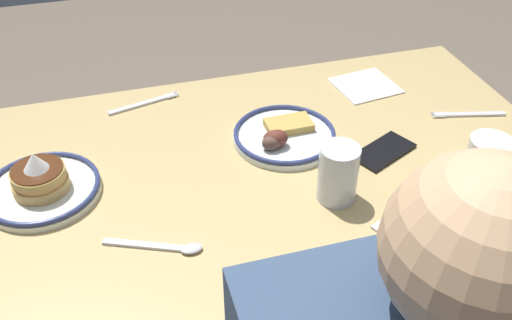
{
  "coord_description": "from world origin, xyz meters",
  "views": [
    {
      "loc": [
        0.28,
        0.93,
        1.52
      ],
      "look_at": [
        0.01,
        0.01,
        0.78
      ],
      "focal_mm": 40.76,
      "sensor_mm": 36.0,
      "label": 1
    }
  ],
  "objects_px": {
    "coffee_mug": "(488,159)",
    "tea_spoon": "(167,247)",
    "cell_phone": "(384,151)",
    "fork_near": "(468,114)",
    "fork_far": "(144,103)",
    "drinking_glass": "(338,176)",
    "paper_napkin": "(365,86)",
    "butter_knife": "(412,204)",
    "plate_center_pancakes": "(283,135)",
    "plate_near_main": "(41,185)"
  },
  "relations": [
    {
      "from": "cell_phone",
      "to": "fork_near",
      "type": "bearing_deg",
      "value": 171.64
    },
    {
      "from": "plate_near_main",
      "to": "fork_near",
      "type": "distance_m",
      "value": 0.99
    },
    {
      "from": "butter_knife",
      "to": "tea_spoon",
      "type": "distance_m",
      "value": 0.48
    },
    {
      "from": "plate_center_pancakes",
      "to": "tea_spoon",
      "type": "xyz_separation_m",
      "value": [
        0.31,
        0.26,
        -0.01
      ]
    },
    {
      "from": "plate_center_pancakes",
      "to": "fork_far",
      "type": "distance_m",
      "value": 0.37
    },
    {
      "from": "plate_near_main",
      "to": "drinking_glass",
      "type": "relative_size",
      "value": 1.92
    },
    {
      "from": "coffee_mug",
      "to": "fork_far",
      "type": "xyz_separation_m",
      "value": [
        0.64,
        -0.49,
        -0.05
      ]
    },
    {
      "from": "fork_far",
      "to": "drinking_glass",
      "type": "bearing_deg",
      "value": 125.4
    },
    {
      "from": "plate_near_main",
      "to": "paper_napkin",
      "type": "xyz_separation_m",
      "value": [
        -0.8,
        -0.21,
        -0.02
      ]
    },
    {
      "from": "coffee_mug",
      "to": "tea_spoon",
      "type": "distance_m",
      "value": 0.67
    },
    {
      "from": "coffee_mug",
      "to": "paper_napkin",
      "type": "xyz_separation_m",
      "value": [
        0.08,
        -0.42,
        -0.05
      ]
    },
    {
      "from": "coffee_mug",
      "to": "cell_phone",
      "type": "distance_m",
      "value": 0.22
    },
    {
      "from": "cell_phone",
      "to": "tea_spoon",
      "type": "xyz_separation_m",
      "value": [
        0.51,
        0.15,
        0.0
      ]
    },
    {
      "from": "butter_knife",
      "to": "tea_spoon",
      "type": "relative_size",
      "value": 1.22
    },
    {
      "from": "plate_center_pancakes",
      "to": "butter_knife",
      "type": "xyz_separation_m",
      "value": [
        -0.18,
        0.28,
        -0.01
      ]
    },
    {
      "from": "drinking_glass",
      "to": "fork_near",
      "type": "distance_m",
      "value": 0.46
    },
    {
      "from": "plate_near_main",
      "to": "paper_napkin",
      "type": "bearing_deg",
      "value": -165.29
    },
    {
      "from": "fork_near",
      "to": "butter_knife",
      "type": "xyz_separation_m",
      "value": [
        0.29,
        0.25,
        -0.0
      ]
    },
    {
      "from": "coffee_mug",
      "to": "butter_knife",
      "type": "bearing_deg",
      "value": 10.14
    },
    {
      "from": "plate_near_main",
      "to": "drinking_glass",
      "type": "bearing_deg",
      "value": 162.98
    },
    {
      "from": "fork_near",
      "to": "fork_far",
      "type": "bearing_deg",
      "value": -19.76
    },
    {
      "from": "paper_napkin",
      "to": "fork_near",
      "type": "relative_size",
      "value": 0.84
    },
    {
      "from": "cell_phone",
      "to": "butter_knife",
      "type": "relative_size",
      "value": 0.68
    },
    {
      "from": "butter_knife",
      "to": "tea_spoon",
      "type": "xyz_separation_m",
      "value": [
        0.48,
        -0.02,
        0.0
      ]
    },
    {
      "from": "plate_near_main",
      "to": "cell_phone",
      "type": "height_order",
      "value": "plate_near_main"
    },
    {
      "from": "drinking_glass",
      "to": "butter_knife",
      "type": "bearing_deg",
      "value": 154.52
    },
    {
      "from": "drinking_glass",
      "to": "paper_napkin",
      "type": "distance_m",
      "value": 0.46
    },
    {
      "from": "cell_phone",
      "to": "plate_center_pancakes",
      "type": "bearing_deg",
      "value": -53.0
    },
    {
      "from": "plate_near_main",
      "to": "fork_far",
      "type": "height_order",
      "value": "plate_near_main"
    },
    {
      "from": "drinking_glass",
      "to": "fork_near",
      "type": "relative_size",
      "value": 0.68
    },
    {
      "from": "coffee_mug",
      "to": "fork_near",
      "type": "relative_size",
      "value": 0.67
    },
    {
      "from": "fork_far",
      "to": "butter_knife",
      "type": "height_order",
      "value": "same"
    },
    {
      "from": "drinking_glass",
      "to": "fork_far",
      "type": "bearing_deg",
      "value": -54.6
    },
    {
      "from": "drinking_glass",
      "to": "plate_center_pancakes",
      "type": "bearing_deg",
      "value": -79.11
    },
    {
      "from": "fork_far",
      "to": "tea_spoon",
      "type": "bearing_deg",
      "value": 87.2
    },
    {
      "from": "butter_knife",
      "to": "cell_phone",
      "type": "bearing_deg",
      "value": -97.42
    },
    {
      "from": "plate_center_pancakes",
      "to": "tea_spoon",
      "type": "distance_m",
      "value": 0.4
    },
    {
      "from": "plate_near_main",
      "to": "plate_center_pancakes",
      "type": "height_order",
      "value": "plate_near_main"
    },
    {
      "from": "butter_knife",
      "to": "tea_spoon",
      "type": "height_order",
      "value": "tea_spoon"
    },
    {
      "from": "tea_spoon",
      "to": "drinking_glass",
      "type": "bearing_deg",
      "value": -172.28
    },
    {
      "from": "plate_near_main",
      "to": "fork_far",
      "type": "bearing_deg",
      "value": -130.2
    },
    {
      "from": "plate_center_pancakes",
      "to": "coffee_mug",
      "type": "xyz_separation_m",
      "value": [
        -0.36,
        0.24,
        0.04
      ]
    },
    {
      "from": "cell_phone",
      "to": "paper_napkin",
      "type": "xyz_separation_m",
      "value": [
        -0.08,
        -0.28,
        -0.0
      ]
    },
    {
      "from": "plate_center_pancakes",
      "to": "fork_near",
      "type": "distance_m",
      "value": 0.46
    },
    {
      "from": "cell_phone",
      "to": "tea_spoon",
      "type": "relative_size",
      "value": 0.82
    },
    {
      "from": "coffee_mug",
      "to": "fork_near",
      "type": "xyz_separation_m",
      "value": [
        -0.1,
        -0.22,
        -0.05
      ]
    },
    {
      "from": "cell_phone",
      "to": "fork_near",
      "type": "xyz_separation_m",
      "value": [
        -0.26,
        -0.08,
        -0.0
      ]
    },
    {
      "from": "drinking_glass",
      "to": "cell_phone",
      "type": "bearing_deg",
      "value": -145.8
    },
    {
      "from": "plate_near_main",
      "to": "cell_phone",
      "type": "xyz_separation_m",
      "value": [
        -0.72,
        0.06,
        -0.02
      ]
    },
    {
      "from": "plate_center_pancakes",
      "to": "butter_knife",
      "type": "distance_m",
      "value": 0.33
    }
  ]
}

